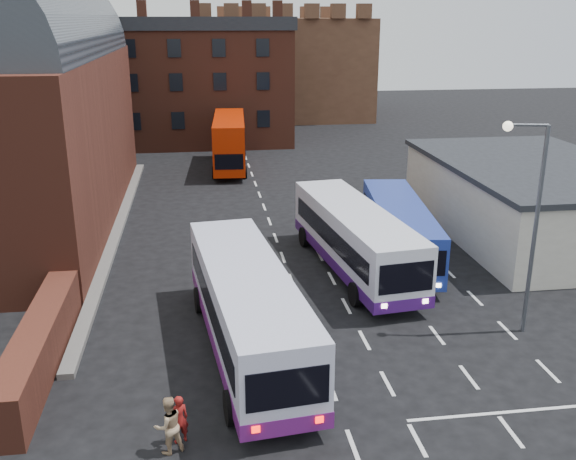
{
  "coord_description": "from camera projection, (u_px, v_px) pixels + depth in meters",
  "views": [
    {
      "loc": [
        -4.17,
        -19.69,
        12.2
      ],
      "look_at": [
        0.0,
        10.0,
        2.2
      ],
      "focal_mm": 40.0,
      "sensor_mm": 36.0,
      "label": 1
    }
  ],
  "objects": [
    {
      "name": "ground",
      "position": [
        327.0,
        376.0,
        22.91
      ],
      "size": [
        180.0,
        180.0,
        0.0
      ],
      "primitive_type": "plane",
      "color": "black"
    },
    {
      "name": "railway_station",
      "position": [
        5.0,
        97.0,
        38.18
      ],
      "size": [
        12.0,
        28.0,
        16.0
      ],
      "color": "#602B1E",
      "rests_on": "ground"
    },
    {
      "name": "forecourt_wall",
      "position": [
        40.0,
        346.0,
        23.16
      ],
      "size": [
        1.2,
        10.0,
        1.8
      ],
      "primitive_type": "cube",
      "color": "#602B1E",
      "rests_on": "ground"
    },
    {
      "name": "cream_building",
      "position": [
        533.0,
        198.0,
        37.36
      ],
      "size": [
        10.4,
        16.4,
        4.25
      ],
      "color": "beige",
      "rests_on": "ground"
    },
    {
      "name": "brick_terrace",
      "position": [
        178.0,
        88.0,
        63.59
      ],
      "size": [
        22.0,
        10.0,
        11.0
      ],
      "primitive_type": "cube",
      "color": "brown",
      "rests_on": "ground"
    },
    {
      "name": "castle_keep",
      "position": [
        274.0,
        66.0,
        83.81
      ],
      "size": [
        22.0,
        22.0,
        12.0
      ],
      "primitive_type": "cube",
      "color": "brown",
      "rests_on": "ground"
    },
    {
      "name": "bus_white_outbound",
      "position": [
        247.0,
        304.0,
        23.98
      ],
      "size": [
        4.16,
        12.58,
        3.37
      ],
      "rotation": [
        0.0,
        0.0,
        0.11
      ],
      "color": "silver",
      "rests_on": "ground"
    },
    {
      "name": "bus_white_inbound",
      "position": [
        355.0,
        235.0,
        31.71
      ],
      "size": [
        4.15,
        12.21,
        3.27
      ],
      "rotation": [
        0.0,
        0.0,
        3.26
      ],
      "color": "silver",
      "rests_on": "ground"
    },
    {
      "name": "bus_blue",
      "position": [
        399.0,
        227.0,
        33.42
      ],
      "size": [
        3.88,
        11.15,
        2.98
      ],
      "rotation": [
        0.0,
        0.0,
        3.01
      ],
      "color": "navy",
      "rests_on": "ground"
    },
    {
      "name": "bus_red_double",
      "position": [
        229.0,
        142.0,
        53.38
      ],
      "size": [
        3.23,
        10.94,
        4.33
      ],
      "rotation": [
        0.0,
        0.0,
        3.08
      ],
      "color": "#C12203",
      "rests_on": "ground"
    },
    {
      "name": "street_lamp",
      "position": [
        530.0,
        210.0,
        24.58
      ],
      "size": [
        1.72,
        0.56,
        8.55
      ],
      "rotation": [
        0.0,
        0.0,
        -0.2
      ],
      "color": "#50545B",
      "rests_on": "ground"
    },
    {
      "name": "pedestrian_red",
      "position": [
        179.0,
        419.0,
        19.13
      ],
      "size": [
        0.67,
        0.55,
        1.58
      ],
      "primitive_type": "imported",
      "rotation": [
        0.0,
        0.0,
        3.48
      ],
      "color": "maroon",
      "rests_on": "ground"
    },
    {
      "name": "pedestrian_beige",
      "position": [
        168.0,
        425.0,
        18.65
      ],
      "size": [
        1.08,
        0.98,
        1.81
      ],
      "primitive_type": "imported",
      "rotation": [
        0.0,
        0.0,
        3.56
      ],
      "color": "tan",
      "rests_on": "ground"
    }
  ]
}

